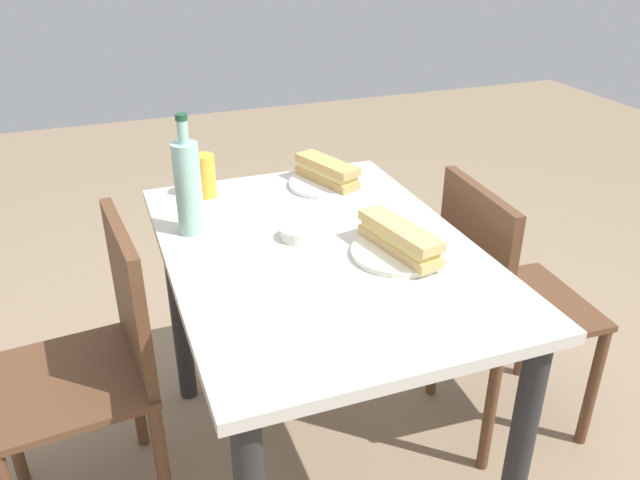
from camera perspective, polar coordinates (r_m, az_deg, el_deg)
ground_plane at (r=2.11m, az=0.00°, el=-19.52°), size 8.00×8.00×0.00m
dining_table at (r=1.70m, az=0.00°, el=-4.55°), size 1.08×0.76×0.77m
chair_far at (r=2.03m, az=15.55°, el=-4.91°), size 0.42×0.42×0.86m
chair_near at (r=1.80m, az=-19.11°, el=-10.01°), size 0.44×0.44×0.86m
plate_near at (r=1.60m, az=7.00°, el=-1.12°), size 0.24×0.24×0.01m
baguette_sandwich_near at (r=1.59m, az=7.08°, el=0.20°), size 0.27×0.12×0.07m
knife_near at (r=1.64m, az=8.32°, el=-0.14°), size 0.18×0.01×0.01m
plate_far at (r=2.00m, az=0.62°, el=5.04°), size 0.24×0.24×0.01m
baguette_sandwich_far at (r=1.99m, az=0.62°, el=6.15°), size 0.24×0.14×0.07m
knife_far at (r=2.04m, az=1.53°, el=5.76°), size 0.16×0.09×0.01m
water_bottle at (r=1.69m, az=-11.66°, el=4.72°), size 0.07×0.07×0.32m
beer_glass at (r=1.94m, az=-10.25°, el=5.66°), size 0.07×0.07×0.13m
olive_bowl at (r=1.67m, az=-1.87°, el=0.62°), size 0.10×0.10×0.03m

